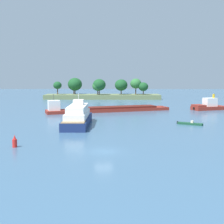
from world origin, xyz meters
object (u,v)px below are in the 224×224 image
at_px(tugboat, 208,106).
at_px(fishing_skiff, 190,124).
at_px(cargo_barge, 106,109).
at_px(channel_buoy_red, 15,142).
at_px(white_riverboat, 78,117).

height_order(tugboat, fishing_skiff, tugboat).
relative_size(cargo_barge, channel_buoy_red, 19.46).
xyz_separation_m(cargo_barge, tugboat, (31.97, 5.09, 0.44)).
bearing_deg(tugboat, fishing_skiff, -113.06).
bearing_deg(tugboat, white_riverboat, -140.55).
bearing_deg(tugboat, channel_buoy_red, -130.51).
bearing_deg(channel_buoy_red, cargo_barge, 75.27).
bearing_deg(fishing_skiff, tugboat, 66.94).
height_order(tugboat, channel_buoy_red, tugboat).
relative_size(tugboat, white_riverboat, 0.64).
xyz_separation_m(fishing_skiff, channel_buoy_red, (-31.51, -21.88, 0.57)).
distance_m(fishing_skiff, channel_buoy_red, 38.37).
distance_m(cargo_barge, white_riverboat, 26.15).
relative_size(fishing_skiff, channel_buoy_red, 2.83).
height_order(fishing_skiff, white_riverboat, white_riverboat).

